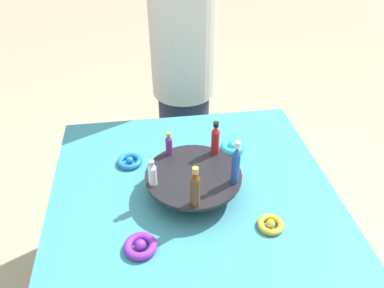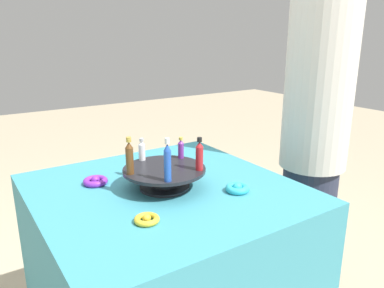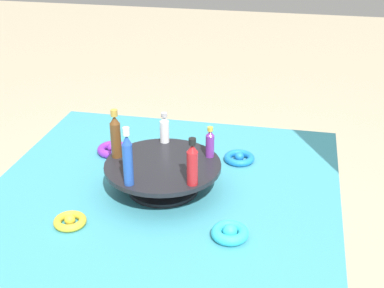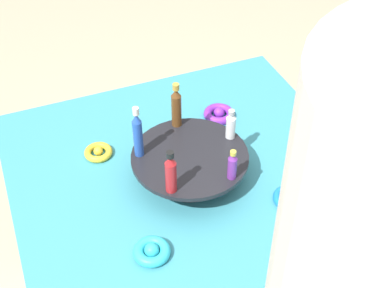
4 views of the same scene
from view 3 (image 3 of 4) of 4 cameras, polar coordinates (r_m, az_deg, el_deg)
name	(u,v)px [view 3 (image 3 of 4)]	position (r m, az deg, el deg)	size (l,w,h in m)	color
display_stand	(163,173)	(1.42, -3.12, -3.06)	(0.31, 0.31, 0.08)	black
bottle_brown	(116,136)	(1.42, -8.16, 0.90)	(0.03, 0.03, 0.14)	brown
bottle_blue	(128,159)	(1.28, -6.87, -1.57)	(0.02, 0.02, 0.15)	#234CAD
bottle_red	(192,163)	(1.28, 0.04, -2.09)	(0.03, 0.03, 0.12)	#B21E23
bottle_purple	(210,143)	(1.42, 1.93, 0.10)	(0.02, 0.02, 0.09)	#702D93
bottle_clear	(164,129)	(1.50, -2.95, 1.65)	(0.03, 0.03, 0.09)	silver
ribbon_bow_gold	(70,221)	(1.33, -12.89, -8.02)	(0.08, 0.08, 0.03)	gold
ribbon_bow_teal	(230,233)	(1.25, 4.06, -9.41)	(0.09, 0.09, 0.04)	#2DB7CC
ribbon_bow_blue	(239,158)	(1.58, 5.06, -1.48)	(0.09, 0.09, 0.03)	blue
ribbon_bow_purple	(113,149)	(1.64, -8.45, -0.56)	(0.09, 0.09, 0.03)	purple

